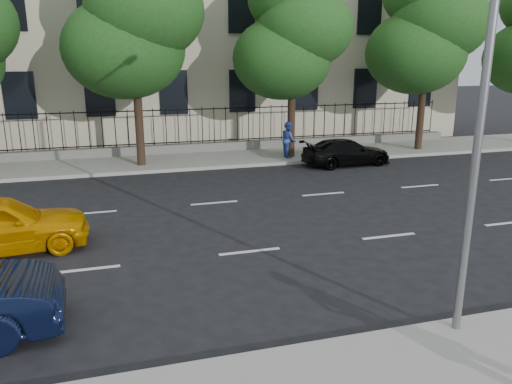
# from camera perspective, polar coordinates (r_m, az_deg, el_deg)

# --- Properties ---
(ground) EXTENTS (120.00, 120.00, 0.00)m
(ground) POSITION_cam_1_polar(r_m,az_deg,el_deg) (10.64, 2.93, -11.72)
(ground) COLOR black
(ground) RESTS_ON ground
(far_sidewalk) EXTENTS (60.00, 4.00, 0.15)m
(far_sidewalk) POSITION_cam_1_polar(r_m,az_deg,el_deg) (23.64, -8.20, 3.62)
(far_sidewalk) COLOR gray
(far_sidewalk) RESTS_ON ground
(lane_markings) EXTENTS (49.60, 4.62, 0.01)m
(lane_markings) POSITION_cam_1_polar(r_m,az_deg,el_deg) (14.86, -3.05, -3.64)
(lane_markings) COLOR silver
(lane_markings) RESTS_ON ground
(iron_fence) EXTENTS (30.00, 0.50, 2.20)m
(iron_fence) POSITION_cam_1_polar(r_m,az_deg,el_deg) (25.19, -8.80, 5.64)
(iron_fence) COLOR slate
(iron_fence) RESTS_ON far_sidewalk
(street_light) EXTENTS (0.25, 3.32, 8.05)m
(street_light) POSITION_cam_1_polar(r_m,az_deg,el_deg) (9.13, 23.00, 16.11)
(street_light) COLOR slate
(street_light) RESTS_ON near_sidewalk
(tree_c) EXTENTS (5.89, 5.50, 9.80)m
(tree_c) POSITION_cam_1_polar(r_m,az_deg,el_deg) (22.38, -13.86, 19.00)
(tree_c) COLOR #382619
(tree_c) RESTS_ON far_sidewalk
(tree_d) EXTENTS (5.34, 4.94, 8.84)m
(tree_d) POSITION_cam_1_polar(r_m,az_deg,el_deg) (23.77, 4.19, 17.77)
(tree_d) COLOR #382619
(tree_d) RESTS_ON far_sidewalk
(tree_e) EXTENTS (5.71, 5.31, 9.46)m
(tree_e) POSITION_cam_1_polar(r_m,az_deg,el_deg) (27.01, 18.98, 17.50)
(tree_e) COLOR #382619
(tree_e) RESTS_ON far_sidewalk
(black_sedan) EXTENTS (4.21, 1.94, 1.19)m
(black_sedan) POSITION_cam_1_polar(r_m,az_deg,el_deg) (22.96, 10.30, 4.50)
(black_sedan) COLOR black
(black_sedan) RESTS_ON ground
(pedestrian_far) EXTENTS (0.71, 0.87, 1.68)m
(pedestrian_far) POSITION_cam_1_polar(r_m,az_deg,el_deg) (23.68, 3.73, 6.02)
(pedestrian_far) COLOR #30459B
(pedestrian_far) RESTS_ON far_sidewalk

